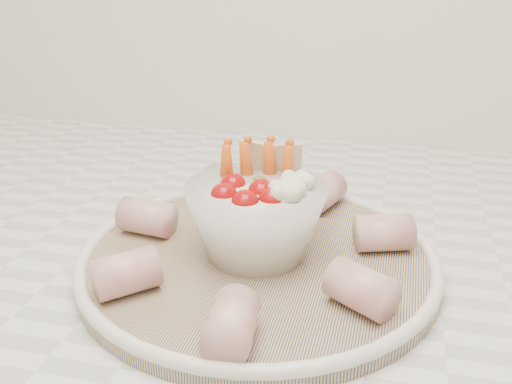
# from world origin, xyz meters

# --- Properties ---
(serving_platter) EXTENTS (0.33, 0.33, 0.02)m
(serving_platter) POSITION_xyz_m (0.01, 1.35, 0.93)
(serving_platter) COLOR navy
(serving_platter) RESTS_ON kitchen_counter
(veggie_bowl) EXTENTS (0.13, 0.13, 0.10)m
(veggie_bowl) POSITION_xyz_m (0.00, 1.35, 0.97)
(veggie_bowl) COLOR white
(veggie_bowl) RESTS_ON serving_platter
(cured_meat_rolls) EXTENTS (0.29, 0.31, 0.03)m
(cured_meat_rolls) POSITION_xyz_m (0.00, 1.35, 0.95)
(cured_meat_rolls) COLOR #BB555E
(cured_meat_rolls) RESTS_ON serving_platter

